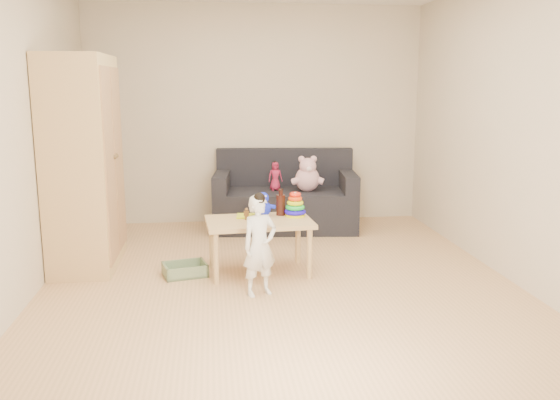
{
  "coord_description": "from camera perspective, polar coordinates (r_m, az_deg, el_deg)",
  "views": [
    {
      "loc": [
        -0.57,
        -4.94,
        1.69
      ],
      "look_at": [
        0.05,
        0.25,
        0.65
      ],
      "focal_mm": 38.0,
      "sensor_mm": 36.0,
      "label": 1
    }
  ],
  "objects": [
    {
      "name": "doll",
      "position": [
        6.84,
        -0.46,
        2.27
      ],
      "size": [
        0.18,
        0.13,
        0.32
      ],
      "primitive_type": "imported",
      "rotation": [
        0.0,
        0.0,
        0.11
      ],
      "color": "#AB2045",
      "rests_on": "sofa"
    },
    {
      "name": "ring_stacker",
      "position": [
        5.38,
        1.47,
        -0.66
      ],
      "size": [
        0.2,
        0.2,
        0.22
      ],
      "color": "#F1F00C",
      "rests_on": "play_table"
    },
    {
      "name": "brown_bottle",
      "position": [
        5.43,
        0.07,
        -0.39
      ],
      "size": [
        0.08,
        0.08,
        0.24
      ],
      "color": "black",
      "rests_on": "play_table"
    },
    {
      "name": "storage_bin",
      "position": [
        5.37,
        -9.13,
        -6.61
      ],
      "size": [
        0.43,
        0.36,
        0.11
      ],
      "primitive_type": null,
      "rotation": [
        0.0,
        0.0,
        0.24
      ],
      "color": "gray",
      "rests_on": "ground"
    },
    {
      "name": "wardrobe",
      "position": [
        5.73,
        -18.39,
        3.43
      ],
      "size": [
        0.54,
        1.07,
        1.93
      ],
      "primitive_type": "cube",
      "color": "#DCBC78",
      "rests_on": "ground"
    },
    {
      "name": "pink_bear",
      "position": [
        6.81,
        2.65,
        2.3
      ],
      "size": [
        0.37,
        0.35,
        0.34
      ],
      "primitive_type": null,
      "rotation": [
        0.0,
        0.0,
        -0.37
      ],
      "color": "#EAACBA",
      "rests_on": "sofa"
    },
    {
      "name": "wooden_figure",
      "position": [
        5.25,
        -3.25,
        -1.34
      ],
      "size": [
        0.05,
        0.05,
        0.11
      ],
      "primitive_type": null,
      "rotation": [
        0.0,
        0.0,
        -0.26
      ],
      "color": "brown",
      "rests_on": "play_table"
    },
    {
      "name": "yellow_book",
      "position": [
        5.39,
        -3.17,
        -1.55
      ],
      "size": [
        0.21,
        0.21,
        0.01
      ],
      "primitive_type": "cube",
      "rotation": [
        0.0,
        0.0,
        -0.1
      ],
      "color": "#D8EA18",
      "rests_on": "play_table"
    },
    {
      "name": "blue_plush",
      "position": [
        5.39,
        -1.67,
        -0.37
      ],
      "size": [
        0.23,
        0.2,
        0.23
      ],
      "primitive_type": null,
      "rotation": [
        0.0,
        0.0,
        0.33
      ],
      "color": "#1C2CFF",
      "rests_on": "play_table"
    },
    {
      "name": "sofa",
      "position": [
        6.93,
        0.49,
        -0.9
      ],
      "size": [
        1.71,
        0.98,
        0.46
      ],
      "primitive_type": "cube",
      "rotation": [
        0.0,
        0.0,
        -0.1
      ],
      "color": "black",
      "rests_on": "ground"
    },
    {
      "name": "play_table",
      "position": [
        5.33,
        -2.01,
        -4.49
      ],
      "size": [
        0.97,
        0.65,
        0.49
      ],
      "primitive_type": "cube",
      "rotation": [
        0.0,
        0.0,
        0.07
      ],
      "color": "tan",
      "rests_on": "ground"
    },
    {
      "name": "room",
      "position": [
        4.99,
        -0.23,
        6.77
      ],
      "size": [
        4.5,
        4.5,
        4.5
      ],
      "color": "tan",
      "rests_on": "ground"
    },
    {
      "name": "toddler",
      "position": [
        4.75,
        -1.97,
        -4.55
      ],
      "size": [
        0.35,
        0.3,
        0.8
      ],
      "primitive_type": "imported",
      "rotation": [
        0.0,
        0.0,
        0.41
      ],
      "color": "white",
      "rests_on": "ground"
    }
  ]
}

